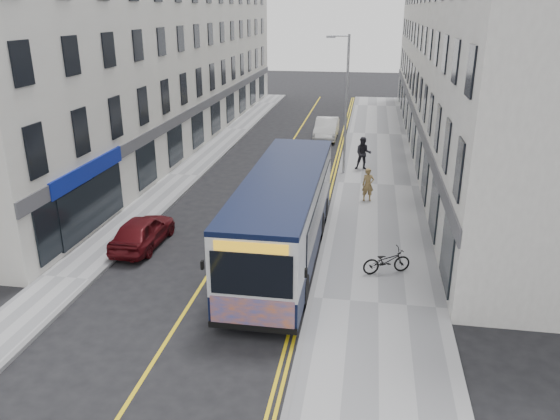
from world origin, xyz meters
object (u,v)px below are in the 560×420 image
(pedestrian_near, at_px, (368,185))
(bicycle, at_px, (387,261))
(car_maroon, at_px, (143,231))
(streetlamp, at_px, (345,101))
(pedestrian_far, at_px, (363,153))
(car_white, at_px, (327,129))
(city_bus, at_px, (284,213))

(pedestrian_near, bearing_deg, bicycle, -96.95)
(bicycle, distance_m, car_maroon, 9.99)
(streetlamp, xyz_separation_m, pedestrian_far, (1.18, 0.85, -3.27))
(pedestrian_near, xyz_separation_m, car_white, (-3.29, 14.26, -0.20))
(bicycle, height_order, pedestrian_far, pedestrian_far)
(car_white, relative_size, car_maroon, 1.18)
(streetlamp, bearing_deg, city_bus, -97.74)
(streetlamp, distance_m, pedestrian_near, 6.16)
(streetlamp, relative_size, car_maroon, 2.04)
(pedestrian_near, relative_size, car_maroon, 0.43)
(city_bus, height_order, pedestrian_far, city_bus)
(pedestrian_far, relative_size, car_maroon, 0.51)
(pedestrian_near, bearing_deg, streetlamp, 94.91)
(city_bus, relative_size, car_white, 2.54)
(pedestrian_far, height_order, car_maroon, pedestrian_far)
(bicycle, bearing_deg, pedestrian_near, -15.90)
(bicycle, distance_m, car_white, 22.70)
(streetlamp, bearing_deg, pedestrian_near, -72.39)
(city_bus, distance_m, car_maroon, 6.06)
(pedestrian_far, bearing_deg, car_maroon, -124.64)
(city_bus, xyz_separation_m, car_maroon, (-5.94, 0.10, -1.21))
(pedestrian_near, bearing_deg, city_bus, -126.80)
(pedestrian_far, height_order, car_white, pedestrian_far)
(streetlamp, relative_size, car_white, 1.72)
(city_bus, distance_m, bicycle, 4.30)
(pedestrian_near, bearing_deg, car_white, 90.31)
(city_bus, height_order, pedestrian_near, city_bus)
(streetlamp, relative_size, city_bus, 0.68)
(streetlamp, xyz_separation_m, car_maroon, (-7.57, -11.88, -3.71))
(streetlamp, bearing_deg, bicycle, -79.67)
(car_maroon, bearing_deg, pedestrian_far, -123.15)
(pedestrian_near, height_order, pedestrian_far, pedestrian_far)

